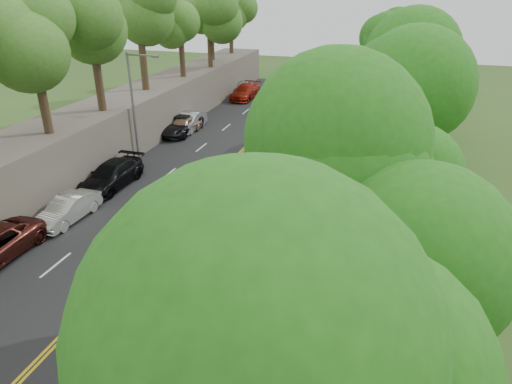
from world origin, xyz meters
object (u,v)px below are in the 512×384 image
object	(u,v)px
construction_barrel	(343,153)
signpost	(183,302)
streetlight	(135,100)
concrete_block	(283,317)
painter_0	(237,233)
person_far	(333,128)
car_1	(68,209)

from	to	relation	value
construction_barrel	signpost	bearing A→B (deg)	-98.52
streetlight	concrete_block	world-z (taller)	streetlight
streetlight	signpost	world-z (taller)	streetlight
painter_0	person_far	distance (m)	19.87
concrete_block	person_far	distance (m)	24.66
construction_barrel	car_1	size ratio (longest dim) A/B	0.19
signpost	painter_0	bearing A→B (deg)	92.50
streetlight	signpost	bearing A→B (deg)	-55.92
painter_0	construction_barrel	bearing A→B (deg)	-11.41
concrete_block	streetlight	bearing A→B (deg)	134.56
car_1	person_far	xyz separation A→B (m)	(12.27, 19.54, 0.16)
streetlight	person_far	world-z (taller)	streetlight
streetlight	painter_0	world-z (taller)	streetlight
construction_barrel	streetlight	bearing A→B (deg)	-162.45
signpost	construction_barrel	size ratio (longest dim) A/B	3.70
signpost	concrete_block	distance (m)	4.13
streetlight	signpost	xyz separation A→B (m)	(11.51, -17.02, -2.68)
painter_0	car_1	bearing A→B (deg)	90.81
concrete_block	signpost	bearing A→B (deg)	-148.05
construction_barrel	person_far	distance (m)	5.20
person_far	construction_barrel	bearing A→B (deg)	87.20
concrete_block	painter_0	world-z (taller)	painter_0
streetlight	car_1	distance (m)	10.70
concrete_block	car_1	xyz separation A→B (m)	(-13.77, 5.07, 0.34)
signpost	person_far	size ratio (longest dim) A/B	1.79
person_far	signpost	bearing A→B (deg)	66.60
streetlight	car_1	xyz separation A→B (m)	(0.99, -9.92, -3.89)
signpost	concrete_block	bearing A→B (deg)	31.95
streetlight	painter_0	distance (m)	15.56
car_1	construction_barrel	bearing A→B (deg)	49.00
car_1	streetlight	bearing A→B (deg)	98.06
streetlight	person_far	distance (m)	16.80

